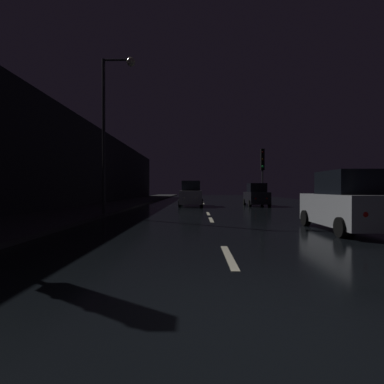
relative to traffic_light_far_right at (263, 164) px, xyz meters
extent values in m
cube|color=black|center=(-5.21, 1.69, -3.66)|extent=(27.42, 84.00, 0.02)
cube|color=#28282B|center=(-12.71, 1.69, -3.57)|extent=(4.40, 84.00, 0.15)
cube|color=black|center=(-15.31, -1.81, -0.09)|extent=(0.80, 63.00, 7.13)
cube|color=beige|center=(-5.21, -19.81, -3.64)|extent=(0.16, 2.20, 0.01)
cube|color=beige|center=(-5.21, -12.50, -3.64)|extent=(0.16, 2.20, 0.01)
cube|color=beige|center=(-5.21, -9.14, -3.64)|extent=(0.16, 2.20, 0.01)
cube|color=beige|center=(-5.21, 2.62, -3.64)|extent=(0.16, 2.20, 0.01)
cube|color=beige|center=(-5.21, 7.26, -3.64)|extent=(0.16, 2.20, 0.01)
cylinder|color=#38383A|center=(0.00, 0.02, -2.10)|extent=(0.12, 0.12, 3.11)
cube|color=black|center=(0.00, 0.02, 0.41)|extent=(0.32, 0.35, 1.90)
sphere|color=black|center=(-0.01, -0.16, 1.04)|extent=(0.22, 0.22, 0.22)
sphere|color=black|center=(-0.01, -0.16, 0.41)|extent=(0.22, 0.22, 0.22)
sphere|color=#19D84C|center=(-0.01, -0.16, -0.23)|extent=(0.22, 0.22, 0.22)
cylinder|color=#2D2D30|center=(-10.61, -11.17, 0.37)|extent=(0.16, 0.16, 8.04)
cylinder|color=#2D2D30|center=(-9.91, -11.17, 4.34)|extent=(1.40, 0.10, 0.10)
sphere|color=beige|center=(-9.21, -11.17, 4.24)|extent=(0.44, 0.44, 0.44)
cube|color=silver|center=(-6.34, -1.65, -2.89)|extent=(1.75, 4.09, 1.07)
cube|color=black|center=(-6.34, -1.50, -1.95)|extent=(1.49, 2.05, 0.82)
cylinder|color=black|center=(-5.48, -3.08, -3.34)|extent=(0.21, 0.62, 0.62)
cylinder|color=black|center=(-7.20, -3.08, -3.34)|extent=(0.21, 0.62, 0.62)
cylinder|color=black|center=(-5.48, -0.21, -3.34)|extent=(0.21, 0.62, 0.62)
cylinder|color=black|center=(-7.20, -0.21, -3.34)|extent=(0.21, 0.62, 0.62)
sphere|color=white|center=(-5.86, -3.65, -2.89)|extent=(0.18, 0.18, 0.18)
sphere|color=white|center=(-6.82, -3.65, -2.89)|extent=(0.18, 0.18, 0.18)
sphere|color=red|center=(-5.86, 0.36, -2.89)|extent=(0.18, 0.18, 0.18)
sphere|color=red|center=(-6.82, 0.36, -2.89)|extent=(0.18, 0.18, 0.18)
cube|color=#A5A8AD|center=(-0.80, -15.95, -2.92)|extent=(1.70, 3.97, 1.04)
cube|color=black|center=(-0.80, -16.09, -2.00)|extent=(1.44, 1.98, 0.79)
cylinder|color=black|center=(-1.63, -14.56, -3.35)|extent=(0.21, 0.60, 0.60)
cylinder|color=black|center=(0.03, -14.56, -3.35)|extent=(0.21, 0.60, 0.60)
cylinder|color=black|center=(-1.63, -17.34, -3.35)|extent=(0.21, 0.60, 0.60)
sphere|color=slate|center=(-1.27, -14.01, -2.92)|extent=(0.17, 0.17, 0.17)
sphere|color=slate|center=(-0.33, -14.01, -2.92)|extent=(0.17, 0.17, 0.17)
sphere|color=red|center=(-1.27, -17.89, -2.92)|extent=(0.17, 0.17, 0.17)
cube|color=black|center=(-0.80, -1.20, -2.96)|extent=(1.60, 3.73, 0.98)
cube|color=black|center=(-0.80, -1.33, -2.10)|extent=(1.36, 1.86, 0.75)
cylinder|color=black|center=(-1.58, 0.10, -3.36)|extent=(0.20, 0.57, 0.57)
cylinder|color=black|center=(-0.02, 0.10, -3.36)|extent=(0.20, 0.57, 0.57)
cylinder|color=black|center=(-1.58, -2.50, -3.36)|extent=(0.20, 0.57, 0.57)
cylinder|color=black|center=(-0.02, -2.50, -3.36)|extent=(0.20, 0.57, 0.57)
sphere|color=slate|center=(-1.24, 0.63, -2.96)|extent=(0.16, 0.16, 0.16)
sphere|color=slate|center=(-0.36, 0.63, -2.96)|extent=(0.16, 0.16, 0.16)
sphere|color=red|center=(-1.24, -3.03, -2.96)|extent=(0.16, 0.16, 0.16)
sphere|color=red|center=(-0.36, -3.03, -2.96)|extent=(0.16, 0.16, 0.16)
camera|label=1|loc=(-5.89, -25.91, -2.22)|focal=27.17mm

